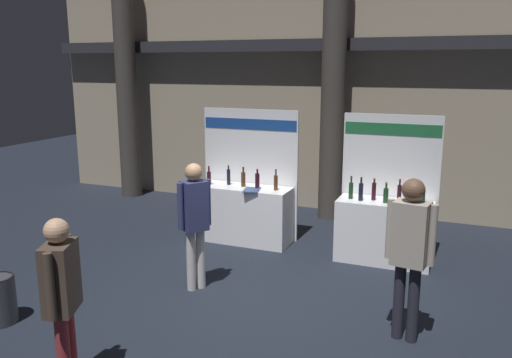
% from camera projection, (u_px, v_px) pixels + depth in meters
% --- Properties ---
extents(ground_plane, '(27.08, 27.08, 0.00)m').
position_uv_depth(ground_plane, '(246.00, 304.00, 6.70)').
color(ground_plane, black).
extents(hall_colonnade, '(13.54, 1.03, 6.16)m').
position_uv_depth(hall_colonnade, '(341.00, 63.00, 10.36)').
color(hall_colonnade, tan).
rests_on(hall_colonnade, ground_plane).
extents(exhibitor_booth_0, '(1.75, 0.74, 2.26)m').
position_uv_depth(exhibitor_booth_0, '(244.00, 208.00, 9.01)').
color(exhibitor_booth_0, white).
rests_on(exhibitor_booth_0, ground_plane).
extents(exhibitor_booth_1, '(1.50, 0.66, 2.26)m').
position_uv_depth(exhibitor_booth_1, '(385.00, 225.00, 8.06)').
color(exhibitor_booth_1, white).
rests_on(exhibitor_booth_1, ground_plane).
extents(visitor_2, '(0.37, 0.52, 1.69)m').
position_uv_depth(visitor_2, '(62.00, 290.00, 4.71)').
color(visitor_2, maroon).
rests_on(visitor_2, ground_plane).
extents(visitor_5, '(0.53, 0.31, 1.84)m').
position_uv_depth(visitor_5, '(410.00, 245.00, 5.61)').
color(visitor_5, '#23232D').
rests_on(visitor_5, ground_plane).
extents(visitor_7, '(0.39, 0.41, 1.75)m').
position_uv_depth(visitor_7, '(195.00, 216.00, 6.94)').
color(visitor_7, silver).
rests_on(visitor_7, ground_plane).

